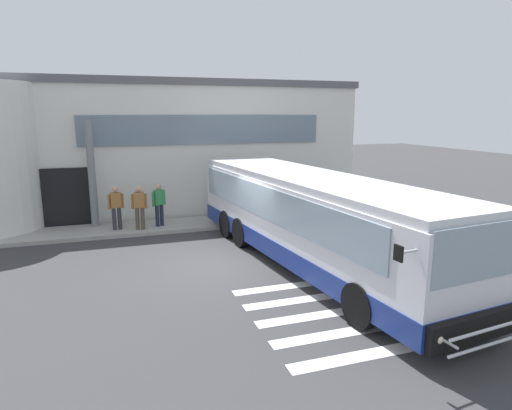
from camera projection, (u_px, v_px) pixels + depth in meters
ground_plane at (218, 263)px, 13.46m from camera, size 80.00×90.00×0.02m
bay_paint_stripes at (347, 311)px, 10.19m from camera, size 4.40×3.96×0.01m
terminal_building at (153, 143)px, 23.35m from camera, size 17.97×13.80×5.90m
boarding_curb at (190, 224)px, 17.90m from camera, size 20.17×2.00×0.15m
entry_support_column at (92, 174)px, 16.91m from camera, size 0.28×0.28×4.07m
bus_main_foreground at (311, 221)px, 13.09m from camera, size 3.81×12.14×2.70m
passenger_near_column at (116, 205)px, 16.59m from camera, size 0.59×0.27×1.68m
passenger_by_doorway at (139, 205)px, 16.59m from camera, size 0.59×0.27×1.68m
passenger_at_curb_edge at (159, 203)px, 17.14m from camera, size 0.54×0.37×1.68m
safety_bollard_yellow at (256, 217)px, 17.47m from camera, size 0.18×0.18×0.90m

